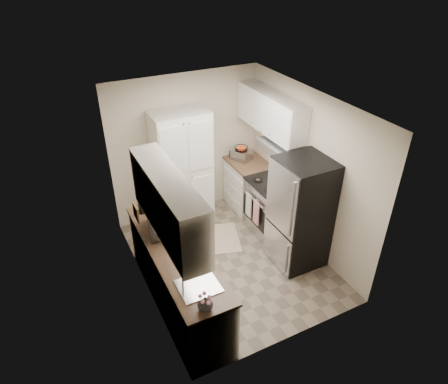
% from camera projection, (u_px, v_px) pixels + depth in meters
% --- Properties ---
extents(ground, '(3.20, 3.20, 0.00)m').
position_uv_depth(ground, '(229.00, 260.00, 6.18)').
color(ground, '#7A6B56').
rests_on(ground, ground).
extents(room_shell, '(2.64, 3.24, 2.52)m').
position_uv_depth(room_shell, '(229.00, 168.00, 5.30)').
color(room_shell, beige).
rests_on(room_shell, ground).
extents(pantry_cabinet, '(0.90, 0.55, 2.00)m').
position_uv_depth(pantry_cabinet, '(182.00, 170.00, 6.57)').
color(pantry_cabinet, silver).
rests_on(pantry_cabinet, ground).
extents(base_cabinet_left, '(0.60, 2.30, 0.88)m').
position_uv_depth(base_cabinet_left, '(178.00, 277.00, 5.24)').
color(base_cabinet_left, silver).
rests_on(base_cabinet_left, ground).
extents(countertop_left, '(0.63, 2.33, 0.04)m').
position_uv_depth(countertop_left, '(176.00, 250.00, 5.00)').
color(countertop_left, brown).
rests_on(countertop_left, base_cabinet_left).
extents(base_cabinet_right, '(0.60, 0.80, 0.88)m').
position_uv_depth(base_cabinet_right, '(248.00, 186.00, 7.22)').
color(base_cabinet_right, silver).
rests_on(base_cabinet_right, ground).
extents(countertop_right, '(0.63, 0.83, 0.04)m').
position_uv_depth(countertop_right, '(249.00, 163.00, 6.98)').
color(countertop_right, brown).
rests_on(countertop_right, base_cabinet_right).
extents(electric_range, '(0.71, 0.78, 1.13)m').
position_uv_depth(electric_range, '(271.00, 206.00, 6.59)').
color(electric_range, '#B7B7BC').
rests_on(electric_range, ground).
extents(refrigerator, '(0.70, 0.72, 1.70)m').
position_uv_depth(refrigerator, '(300.00, 213.00, 5.77)').
color(refrigerator, '#B7B7BC').
rests_on(refrigerator, ground).
extents(microwave, '(0.48, 0.62, 0.31)m').
position_uv_depth(microwave, '(163.00, 220.00, 5.25)').
color(microwave, '#B7B7BB').
rests_on(microwave, countertop_left).
extents(wine_bottle, '(0.08, 0.08, 0.30)m').
position_uv_depth(wine_bottle, '(141.00, 204.00, 5.57)').
color(wine_bottle, black).
rests_on(wine_bottle, countertop_left).
extents(flower_vase, '(0.21, 0.21, 0.17)m').
position_uv_depth(flower_vase, '(205.00, 304.00, 4.12)').
color(flower_vase, white).
rests_on(flower_vase, countertop_left).
extents(cutting_board, '(0.10, 0.22, 0.29)m').
position_uv_depth(cutting_board, '(162.00, 200.00, 5.67)').
color(cutting_board, '#3A883F').
rests_on(cutting_board, countertop_left).
extents(toaster_oven, '(0.37, 0.40, 0.19)m').
position_uv_depth(toaster_oven, '(242.00, 155.00, 7.01)').
color(toaster_oven, '#A1A2A6').
rests_on(toaster_oven, countertop_right).
extents(fruit_basket, '(0.30, 0.30, 0.10)m').
position_uv_depth(fruit_basket, '(241.00, 147.00, 6.92)').
color(fruit_basket, '#FF4F1B').
rests_on(fruit_basket, toaster_oven).
extents(kitchen_mat, '(0.71, 0.90, 0.01)m').
position_uv_depth(kitchen_mat, '(224.00, 238.00, 6.63)').
color(kitchen_mat, '#CCAC8C').
rests_on(kitchen_mat, ground).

